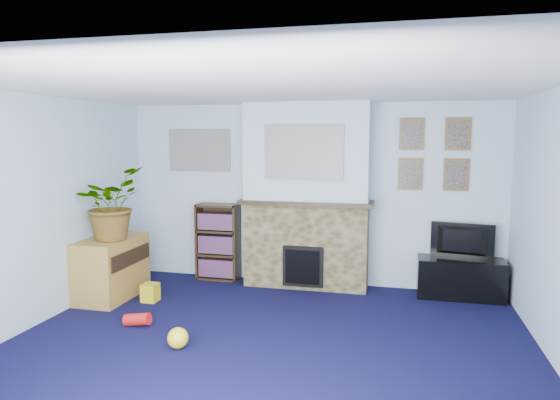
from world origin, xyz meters
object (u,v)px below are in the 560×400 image
(television, at_px, (462,241))
(bookshelf, at_px, (218,243))
(tv_stand, at_px, (460,279))
(sideboard, at_px, (111,269))

(television, bearing_deg, bookshelf, 9.08)
(tv_stand, distance_m, television, 0.47)
(bookshelf, bearing_deg, tv_stand, -1.38)
(tv_stand, bearing_deg, sideboard, -166.58)
(tv_stand, xyz_separation_m, sideboard, (-4.17, -0.99, 0.12))
(bookshelf, xyz_separation_m, sideboard, (-0.99, -1.07, -0.15))
(bookshelf, bearing_deg, television, -1.02)
(television, distance_m, bookshelf, 3.18)
(tv_stand, bearing_deg, bookshelf, 178.62)
(bookshelf, relative_size, sideboard, 1.10)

